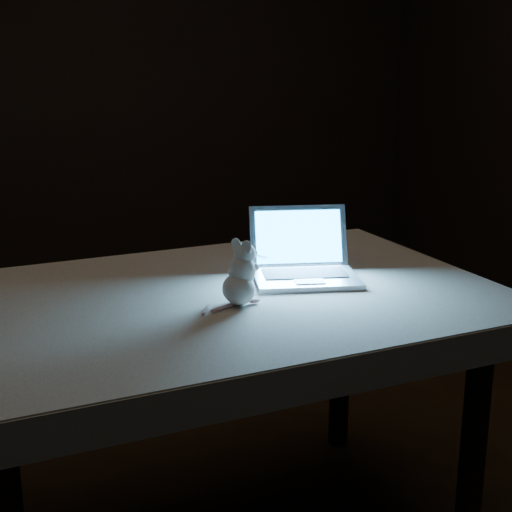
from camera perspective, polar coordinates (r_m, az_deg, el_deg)
name	(u,v)px	position (r m, az deg, el deg)	size (l,w,h in m)	color
floor	(213,493)	(2.38, -3.34, -17.77)	(5.00, 5.00, 0.00)	black
back_wall	(59,53)	(4.44, -14.90, 14.84)	(4.50, 0.04, 2.60)	black
table	(219,424)	(2.01, -2.84, -12.81)	(1.33, 0.85, 0.71)	black
tablecloth	(234,308)	(1.89, -1.74, -3.99)	(1.41, 0.94, 0.08)	beige
laptop	(307,248)	(1.95, 3.91, 0.66)	(0.27, 0.24, 0.18)	#AEAEB3
plush_mouse	(239,273)	(1.77, -1.34, -1.31)	(0.12, 0.12, 0.16)	white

